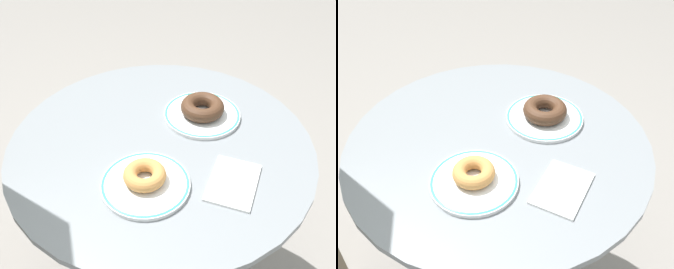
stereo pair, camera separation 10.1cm
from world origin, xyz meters
TOP-DOWN VIEW (x-y plane):
  - cafe_table at (0.00, 0.00)m, footprint 0.79×0.79m
  - plate_left at (-0.15, -0.05)m, footprint 0.20×0.20m
  - plate_right at (0.15, -0.05)m, footprint 0.21×0.21m
  - donut_old_fashioned at (-0.14, -0.04)m, footprint 0.12×0.12m
  - donut_chocolate at (0.15, -0.05)m, footprint 0.15×0.15m
  - paper_napkin at (-0.05, -0.22)m, footprint 0.16×0.13m

SIDE VIEW (x-z plane):
  - cafe_table at x=0.00m, z-range 0.12..0.82m
  - paper_napkin at x=-0.05m, z-range 0.71..0.71m
  - plate_left at x=-0.15m, z-range 0.71..0.72m
  - plate_right at x=0.15m, z-range 0.71..0.72m
  - donut_old_fashioned at x=-0.14m, z-range 0.72..0.75m
  - donut_chocolate at x=0.15m, z-range 0.72..0.76m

